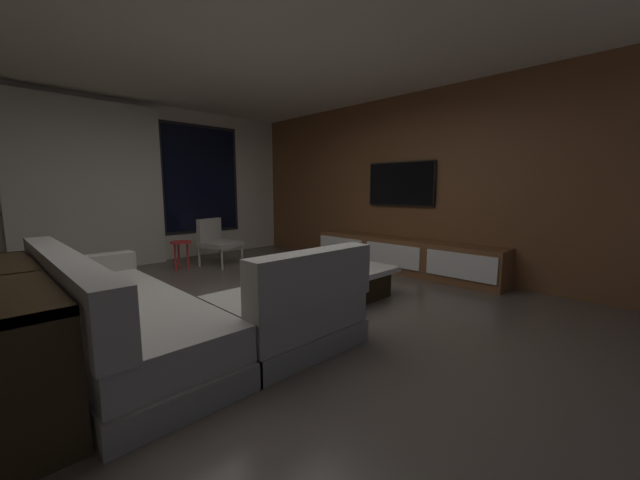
% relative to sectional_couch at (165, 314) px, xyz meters
% --- Properties ---
extents(floor, '(9.20, 9.20, 0.00)m').
position_rel_sectional_couch_xyz_m(floor, '(0.89, 0.12, -0.29)').
color(floor, '#564C44').
extents(back_wall_with_window, '(6.60, 0.30, 2.70)m').
position_rel_sectional_couch_xyz_m(back_wall_with_window, '(0.83, 3.73, 1.05)').
color(back_wall_with_window, beige).
rests_on(back_wall_with_window, floor).
extents(media_wall, '(0.12, 7.80, 2.70)m').
position_rel_sectional_couch_xyz_m(media_wall, '(3.95, 0.12, 1.06)').
color(media_wall, brown).
rests_on(media_wall, floor).
extents(ceiling, '(8.20, 8.20, 0.00)m').
position_rel_sectional_couch_xyz_m(ceiling, '(0.89, 0.12, 2.41)').
color(ceiling, beige).
extents(sectional_couch, '(1.98, 2.50, 0.82)m').
position_rel_sectional_couch_xyz_m(sectional_couch, '(0.00, 0.00, 0.00)').
color(sectional_couch, gray).
rests_on(sectional_couch, floor).
extents(coffee_table, '(1.16, 1.16, 0.36)m').
position_rel_sectional_couch_xyz_m(coffee_table, '(1.98, 0.07, -0.10)').
color(coffee_table, black).
rests_on(coffee_table, floor).
extents(book_stack_on_coffee_table, '(0.28, 0.20, 0.07)m').
position_rel_sectional_couch_xyz_m(book_stack_on_coffee_table, '(1.96, -0.08, 0.10)').
color(book_stack_on_coffee_table, '#5BAF3D').
rests_on(book_stack_on_coffee_table, coffee_table).
extents(accent_chair_near_window, '(0.68, 0.70, 0.78)m').
position_rel_sectional_couch_xyz_m(accent_chair_near_window, '(1.88, 2.64, 0.14)').
color(accent_chair_near_window, '#B2ADA0').
rests_on(accent_chair_near_window, floor).
extents(side_stool, '(0.32, 0.32, 0.46)m').
position_rel_sectional_couch_xyz_m(side_stool, '(1.29, 2.68, 0.08)').
color(side_stool, red).
rests_on(side_stool, floor).
extents(media_console, '(0.46, 3.10, 0.52)m').
position_rel_sectional_couch_xyz_m(media_console, '(3.66, 0.17, -0.04)').
color(media_console, brown).
rests_on(media_console, floor).
extents(mounted_tv, '(0.05, 1.17, 0.68)m').
position_rel_sectional_couch_xyz_m(mounted_tv, '(3.84, 0.37, 1.06)').
color(mounted_tv, black).
extents(console_table_behind_couch, '(0.40, 2.10, 0.74)m').
position_rel_sectional_couch_xyz_m(console_table_behind_couch, '(-0.91, 0.13, 0.13)').
color(console_table_behind_couch, black).
rests_on(console_table_behind_couch, floor).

